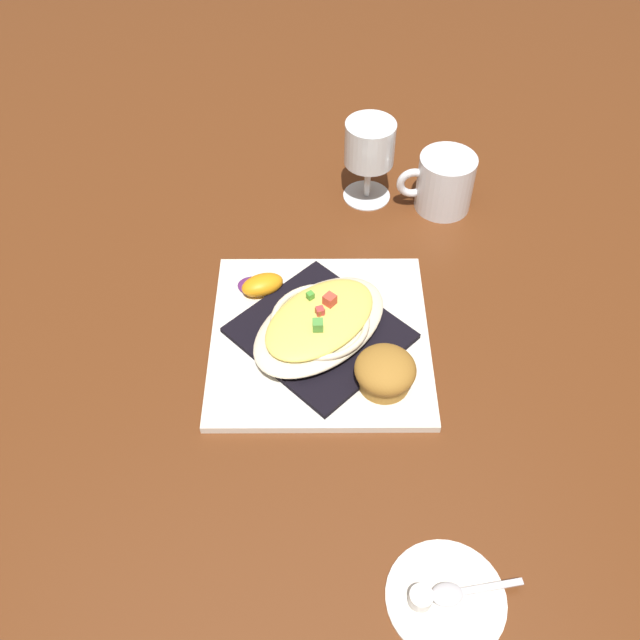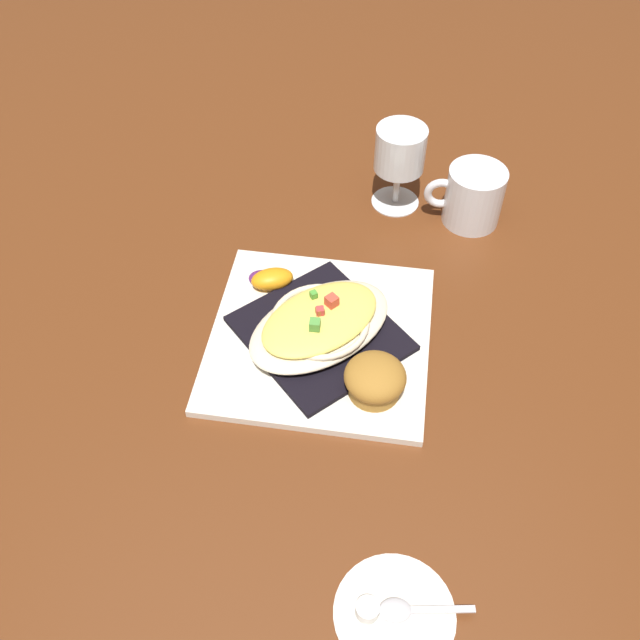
# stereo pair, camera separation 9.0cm
# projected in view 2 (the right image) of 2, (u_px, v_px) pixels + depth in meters

# --- Properties ---
(ground_plane) EXTENTS (2.60, 2.60, 0.00)m
(ground_plane) POSITION_uv_depth(u_px,v_px,m) (320.00, 340.00, 0.93)
(ground_plane) COLOR #603015
(square_plate) EXTENTS (0.34, 0.34, 0.01)m
(square_plate) POSITION_uv_depth(u_px,v_px,m) (320.00, 338.00, 0.93)
(square_plate) COLOR white
(square_plate) RESTS_ON ground_plane
(folded_napkin) EXTENTS (0.25, 0.26, 0.01)m
(folded_napkin) POSITION_uv_depth(u_px,v_px,m) (320.00, 333.00, 0.92)
(folded_napkin) COLOR black
(folded_napkin) RESTS_ON square_plate
(gratin_dish) EXTENTS (0.24, 0.22, 0.05)m
(gratin_dish) POSITION_uv_depth(u_px,v_px,m) (320.00, 323.00, 0.90)
(gratin_dish) COLOR beige
(gratin_dish) RESTS_ON folded_napkin
(muffin) EXTENTS (0.08, 0.08, 0.05)m
(muffin) POSITION_uv_depth(u_px,v_px,m) (375.00, 379.00, 0.85)
(muffin) COLOR #A7742D
(muffin) RESTS_ON square_plate
(orange_garnish) EXTENTS (0.07, 0.06, 0.03)m
(orange_garnish) POSITION_uv_depth(u_px,v_px,m) (271.00, 279.00, 0.97)
(orange_garnish) COLOR #56225F
(orange_garnish) RESTS_ON square_plate
(coffee_mug) EXTENTS (0.12, 0.09, 0.09)m
(coffee_mug) POSITION_uv_depth(u_px,v_px,m) (472.00, 199.00, 1.06)
(coffee_mug) COLOR white
(coffee_mug) RESTS_ON ground_plane
(stemmed_glass) EXTENTS (0.08, 0.08, 0.13)m
(stemmed_glass) POSITION_uv_depth(u_px,v_px,m) (400.00, 154.00, 1.05)
(stemmed_glass) COLOR white
(stemmed_glass) RESTS_ON ground_plane
(creamer_saucer) EXTENTS (0.12, 0.12, 0.01)m
(creamer_saucer) POSITION_uv_depth(u_px,v_px,m) (395.00, 613.00, 0.70)
(creamer_saucer) COLOR white
(creamer_saucer) RESTS_ON ground_plane
(spoon) EXTENTS (0.10, 0.03, 0.01)m
(spoon) POSITION_uv_depth(u_px,v_px,m) (402.00, 610.00, 0.69)
(spoon) COLOR silver
(spoon) RESTS_ON creamer_saucer
(creamer_cup_0) EXTENTS (0.02, 0.02, 0.02)m
(creamer_cup_0) POSITION_uv_depth(u_px,v_px,m) (367.00, 610.00, 0.69)
(creamer_cup_0) COLOR white
(creamer_cup_0) RESTS_ON creamer_saucer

